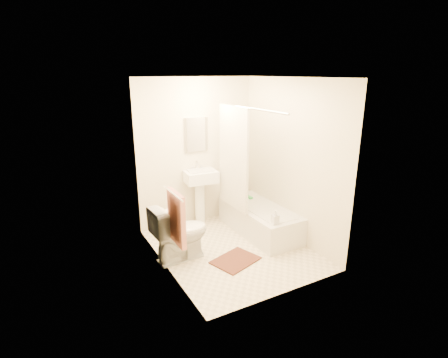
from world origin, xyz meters
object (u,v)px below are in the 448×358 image
bath_mat (235,260)px  sink (200,195)px  soap_bottle (275,217)px  toilet (180,233)px  bathtub (259,219)px

bath_mat → sink: bearing=84.9°
bath_mat → soap_bottle: bearing=-2.5°
toilet → soap_bottle: toilet is taller
bathtub → soap_bottle: size_ratio=7.50×
bath_mat → soap_bottle: (0.62, -0.03, 0.51)m
bathtub → bath_mat: bearing=-142.8°
toilet → soap_bottle: 1.33m
toilet → soap_bottle: size_ratio=3.89×
sink → soap_bottle: 1.48m
toilet → bathtub: toilet is taller
toilet → soap_bottle: (1.24, -0.46, 0.14)m
sink → bathtub: bearing=-43.4°
sink → soap_bottle: (0.50, -1.39, 0.02)m
sink → bathtub: size_ratio=0.67×
sink → bathtub: sink is taller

